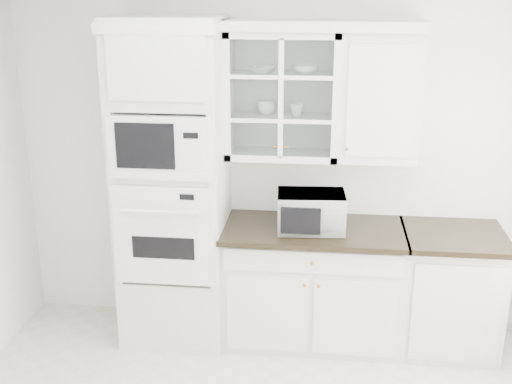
# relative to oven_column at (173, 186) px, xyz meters

# --- Properties ---
(room_shell) EXTENTS (4.00, 3.50, 2.70)m
(room_shell) POSITION_rel_oven_column_xyz_m (0.75, -0.99, 0.58)
(room_shell) COLOR white
(room_shell) RESTS_ON ground
(oven_column) EXTENTS (0.76, 0.68, 2.40)m
(oven_column) POSITION_rel_oven_column_xyz_m (0.00, 0.00, 0.00)
(oven_column) COLOR silver
(oven_column) RESTS_ON ground
(base_cabinet_run) EXTENTS (1.32, 0.67, 0.92)m
(base_cabinet_run) POSITION_rel_oven_column_xyz_m (1.03, 0.03, -0.74)
(base_cabinet_run) COLOR silver
(base_cabinet_run) RESTS_ON ground
(extra_base_cabinet) EXTENTS (0.72, 0.67, 0.92)m
(extra_base_cabinet) POSITION_rel_oven_column_xyz_m (2.03, 0.03, -0.74)
(extra_base_cabinet) COLOR silver
(extra_base_cabinet) RESTS_ON ground
(upper_cabinet_glass) EXTENTS (0.80, 0.33, 0.90)m
(upper_cabinet_glass) POSITION_rel_oven_column_xyz_m (0.78, 0.17, 0.65)
(upper_cabinet_glass) COLOR silver
(upper_cabinet_glass) RESTS_ON room_shell
(upper_cabinet_solid) EXTENTS (0.55, 0.33, 0.90)m
(upper_cabinet_solid) POSITION_rel_oven_column_xyz_m (1.46, 0.17, 0.65)
(upper_cabinet_solid) COLOR silver
(upper_cabinet_solid) RESTS_ON room_shell
(crown_molding) EXTENTS (2.14, 0.38, 0.07)m
(crown_molding) POSITION_rel_oven_column_xyz_m (0.68, 0.14, 1.14)
(crown_molding) COLOR silver
(crown_molding) RESTS_ON room_shell
(countertop_microwave) EXTENTS (0.50, 0.43, 0.28)m
(countertop_microwave) POSITION_rel_oven_column_xyz_m (1.01, -0.02, -0.14)
(countertop_microwave) COLOR white
(countertop_microwave) RESTS_ON base_cabinet_run
(bowl_a) EXTENTS (0.23, 0.23, 0.05)m
(bowl_a) POSITION_rel_oven_column_xyz_m (0.64, 0.15, 0.83)
(bowl_a) COLOR white
(bowl_a) RESTS_ON upper_cabinet_glass
(bowl_b) EXTENTS (0.22, 0.22, 0.06)m
(bowl_b) POSITION_rel_oven_column_xyz_m (0.94, 0.16, 0.84)
(bowl_b) COLOR white
(bowl_b) RESTS_ON upper_cabinet_glass
(cup_a) EXTENTS (0.14, 0.14, 0.10)m
(cup_a) POSITION_rel_oven_column_xyz_m (0.66, 0.18, 0.56)
(cup_a) COLOR white
(cup_a) RESTS_ON upper_cabinet_glass
(cup_b) EXTENTS (0.12, 0.12, 0.09)m
(cup_b) POSITION_rel_oven_column_xyz_m (0.88, 0.15, 0.55)
(cup_b) COLOR white
(cup_b) RESTS_ON upper_cabinet_glass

